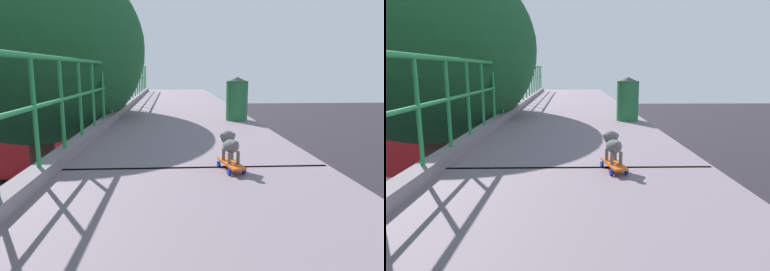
% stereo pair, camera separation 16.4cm
% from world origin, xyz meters
% --- Properties ---
extents(overpass_deck, '(3.11, 33.10, 0.43)m').
position_xyz_m(overpass_deck, '(1.26, 0.00, 4.82)').
color(overpass_deck, slate).
rests_on(overpass_deck, bridge_pier).
extents(car_grey_fifth, '(1.86, 4.30, 1.50)m').
position_xyz_m(car_grey_fifth, '(-4.34, 10.30, 0.72)').
color(car_grey_fifth, slate).
rests_on(car_grey_fifth, ground).
extents(city_bus, '(2.58, 11.52, 3.31)m').
position_xyz_m(city_bus, '(-7.73, 21.96, 1.87)').
color(city_bus, red).
rests_on(city_bus, ground).
extents(roadside_tree_mid, '(4.99, 4.99, 8.74)m').
position_xyz_m(roadside_tree_mid, '(-2.06, 6.09, 6.50)').
color(roadside_tree_mid, '#4C3525').
rests_on(roadside_tree_mid, ground).
extents(toy_skateboard, '(0.26, 0.52, 0.09)m').
position_xyz_m(toy_skateboard, '(1.68, 1.45, 5.10)').
color(toy_skateboard, '#E85B18').
rests_on(toy_skateboard, overpass_deck).
extents(small_dog, '(0.21, 0.36, 0.32)m').
position_xyz_m(small_dog, '(1.67, 1.51, 5.32)').
color(small_dog, slate).
rests_on(small_dog, toy_skateboard).
extents(litter_bin, '(0.46, 0.46, 0.91)m').
position_xyz_m(litter_bin, '(2.42, 5.13, 5.50)').
color(litter_bin, '#266B3C').
rests_on(litter_bin, overpass_deck).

